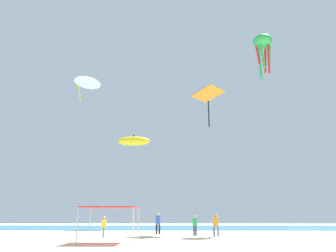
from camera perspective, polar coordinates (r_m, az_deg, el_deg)
ground at (r=19.82m, az=-0.02°, el=-20.12°), size 110.00×110.00×0.10m
ocean_strip at (r=50.02m, az=0.75°, el=-17.07°), size 110.00×20.61×0.03m
canopy_tent at (r=22.09m, az=-9.88°, el=-13.81°), size 3.37×3.04×2.20m
person_near_tent at (r=28.92m, az=8.24°, el=-16.20°), size 0.49×0.43×1.82m
person_leftmost at (r=27.81m, az=-10.99°, el=-16.38°), size 0.38×0.43×1.61m
person_central at (r=29.83m, az=4.64°, el=-16.42°), size 0.40×0.40×1.68m
person_rightmost at (r=32.03m, az=-1.73°, el=-16.16°), size 0.45×0.45×1.89m
kite_inflatable_yellow at (r=45.83m, az=-5.91°, el=-2.59°), size 4.52×1.69×1.81m
kite_octopus_green at (r=42.67m, az=16.00°, el=13.50°), size 2.34×2.34×5.39m
kite_delta_white at (r=53.16m, az=-13.63°, el=7.57°), size 5.58×5.61×3.53m
kite_diamond_orange at (r=36.89m, az=6.93°, el=5.21°), size 3.88×3.89×4.12m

